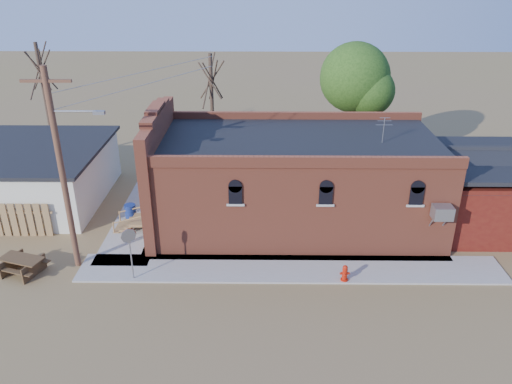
{
  "coord_description": "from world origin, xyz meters",
  "views": [
    {
      "loc": [
        0.13,
        -17.96,
        12.63
      ],
      "look_at": [
        -0.11,
        4.0,
        2.4
      ],
      "focal_mm": 35.0,
      "sensor_mm": 36.0,
      "label": 1
    }
  ],
  "objects_px": {
    "utility_pole": "(63,168)",
    "picnic_table": "(22,263)",
    "trash_barrel": "(131,212)",
    "brick_bar": "(290,181)",
    "fire_hydrant": "(345,273)",
    "stop_sign": "(129,241)"
  },
  "relations": [
    {
      "from": "brick_bar",
      "to": "utility_pole",
      "type": "xyz_separation_m",
      "value": [
        -9.79,
        -4.29,
        2.43
      ]
    },
    {
      "from": "utility_pole",
      "to": "fire_hydrant",
      "type": "xyz_separation_m",
      "value": [
        11.9,
        -1.2,
        -4.32
      ]
    },
    {
      "from": "picnic_table",
      "to": "utility_pole",
      "type": "bearing_deg",
      "value": 35.4
    },
    {
      "from": "fire_hydrant",
      "to": "picnic_table",
      "type": "xyz_separation_m",
      "value": [
        -14.12,
        0.5,
        0.07
      ]
    },
    {
      "from": "brick_bar",
      "to": "trash_barrel",
      "type": "relative_size",
      "value": 18.34
    },
    {
      "from": "brick_bar",
      "to": "utility_pole",
      "type": "height_order",
      "value": "utility_pole"
    },
    {
      "from": "fire_hydrant",
      "to": "utility_pole",
      "type": "bearing_deg",
      "value": 153.29
    },
    {
      "from": "utility_pole",
      "to": "stop_sign",
      "type": "xyz_separation_m",
      "value": [
        2.76,
        -1.15,
        -2.8
      ]
    },
    {
      "from": "fire_hydrant",
      "to": "picnic_table",
      "type": "height_order",
      "value": "fire_hydrant"
    },
    {
      "from": "brick_bar",
      "to": "trash_barrel",
      "type": "xyz_separation_m",
      "value": [
        -8.41,
        -0.1,
        -1.81
      ]
    },
    {
      "from": "brick_bar",
      "to": "fire_hydrant",
      "type": "bearing_deg",
      "value": -69.02
    },
    {
      "from": "fire_hydrant",
      "to": "trash_barrel",
      "type": "distance_m",
      "value": 11.82
    },
    {
      "from": "utility_pole",
      "to": "trash_barrel",
      "type": "height_order",
      "value": "utility_pole"
    },
    {
      "from": "brick_bar",
      "to": "stop_sign",
      "type": "bearing_deg",
      "value": -142.23
    },
    {
      "from": "stop_sign",
      "to": "trash_barrel",
      "type": "relative_size",
      "value": 2.75
    },
    {
      "from": "utility_pole",
      "to": "stop_sign",
      "type": "relative_size",
      "value": 3.66
    },
    {
      "from": "brick_bar",
      "to": "utility_pole",
      "type": "relative_size",
      "value": 1.82
    },
    {
      "from": "utility_pole",
      "to": "fire_hydrant",
      "type": "distance_m",
      "value": 12.71
    },
    {
      "from": "trash_barrel",
      "to": "picnic_table",
      "type": "relative_size",
      "value": 0.4
    },
    {
      "from": "brick_bar",
      "to": "picnic_table",
      "type": "bearing_deg",
      "value": -157.43
    },
    {
      "from": "brick_bar",
      "to": "trash_barrel",
      "type": "distance_m",
      "value": 8.6
    },
    {
      "from": "utility_pole",
      "to": "picnic_table",
      "type": "height_order",
      "value": "utility_pole"
    }
  ]
}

